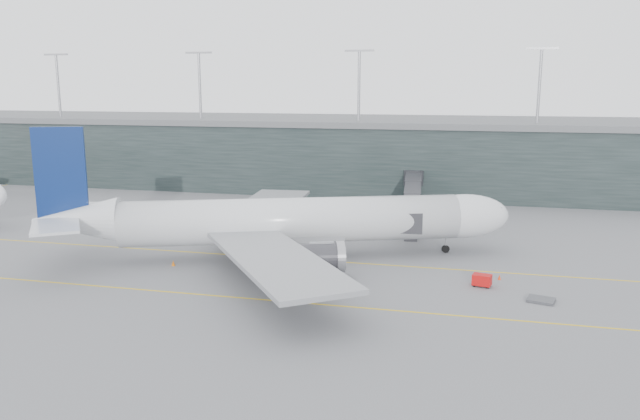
# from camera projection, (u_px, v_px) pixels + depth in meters

# --- Properties ---
(ground) EXTENTS (320.00, 320.00, 0.00)m
(ground) POSITION_uv_depth(u_px,v_px,m) (263.00, 249.00, 86.84)
(ground) COLOR #555559
(ground) RESTS_ON ground
(taxiline_a) EXTENTS (160.00, 0.25, 0.02)m
(taxiline_a) POSITION_uv_depth(u_px,v_px,m) (253.00, 256.00, 83.03)
(taxiline_a) COLOR gold
(taxiline_a) RESTS_ON ground
(taxiline_b) EXTENTS (160.00, 0.25, 0.02)m
(taxiline_b) POSITION_uv_depth(u_px,v_px,m) (204.00, 295.00, 67.77)
(taxiline_b) COLOR gold
(taxiline_b) RESTS_ON ground
(taxiline_lead_main) EXTENTS (0.25, 60.00, 0.02)m
(taxiline_lead_main) POSITION_uv_depth(u_px,v_px,m) (329.00, 221.00, 104.78)
(taxiline_lead_main) COLOR gold
(taxiline_lead_main) RESTS_ON ground
(terminal) EXTENTS (240.00, 36.00, 29.00)m
(terminal) POSITION_uv_depth(u_px,v_px,m) (344.00, 152.00, 140.66)
(terminal) COLOR black
(terminal) RESTS_ON ground
(main_aircraft) EXTENTS (60.13, 55.48, 17.43)m
(main_aircraft) POSITION_uv_depth(u_px,v_px,m) (288.00, 221.00, 81.41)
(main_aircraft) COLOR silver
(main_aircraft) RESTS_ON ground
(jet_bridge) EXTENTS (6.41, 43.36, 6.23)m
(jet_bridge) POSITION_uv_depth(u_px,v_px,m) (416.00, 193.00, 103.77)
(jet_bridge) COLOR #27282C
(jet_bridge) RESTS_ON ground
(gse_cart) EXTENTS (2.29, 1.73, 1.40)m
(gse_cart) POSITION_uv_depth(u_px,v_px,m) (482.00, 280.00, 70.43)
(gse_cart) COLOR #B50D0C
(gse_cart) RESTS_ON ground
(baggage_dolly) EXTENTS (3.20, 2.81, 0.27)m
(baggage_dolly) POSITION_uv_depth(u_px,v_px,m) (541.00, 300.00, 65.70)
(baggage_dolly) COLOR #3C3D42
(baggage_dolly) RESTS_ON ground
(uld_a) EXTENTS (2.27, 2.09, 1.66)m
(uld_a) POSITION_uv_depth(u_px,v_px,m) (251.00, 226.00, 97.07)
(uld_a) COLOR #343439
(uld_a) RESTS_ON ground
(uld_b) EXTENTS (2.62, 2.38, 1.94)m
(uld_b) POSITION_uv_depth(u_px,v_px,m) (272.00, 223.00, 98.28)
(uld_b) COLOR #343439
(uld_b) RESTS_ON ground
(uld_c) EXTENTS (2.05, 1.64, 1.85)m
(uld_c) POSITION_uv_depth(u_px,v_px,m) (291.00, 227.00, 96.02)
(uld_c) COLOR #343439
(uld_c) RESTS_ON ground
(cone_nose) EXTENTS (0.39, 0.39, 0.62)m
(cone_nose) POSITION_uv_depth(u_px,v_px,m) (499.00, 277.00, 72.99)
(cone_nose) COLOR red
(cone_nose) RESTS_ON ground
(cone_wing_stbd) EXTENTS (0.41, 0.41, 0.66)m
(cone_wing_stbd) POSITION_uv_depth(u_px,v_px,m) (294.00, 292.00, 67.54)
(cone_wing_stbd) COLOR #F6530D
(cone_wing_stbd) RESTS_ON ground
(cone_wing_port) EXTENTS (0.48, 0.48, 0.76)m
(cone_wing_port) POSITION_uv_depth(u_px,v_px,m) (345.00, 232.00, 94.88)
(cone_wing_port) COLOR #FC3D0E
(cone_wing_port) RESTS_ON ground
(cone_tail) EXTENTS (0.45, 0.45, 0.71)m
(cone_tail) POSITION_uv_depth(u_px,v_px,m) (173.00, 263.00, 78.56)
(cone_tail) COLOR #DA650C
(cone_tail) RESTS_ON ground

